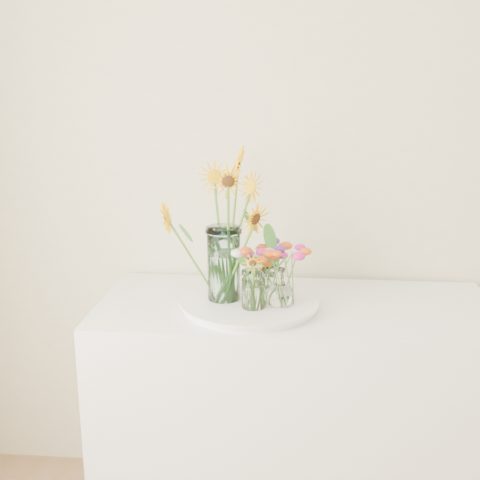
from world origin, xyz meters
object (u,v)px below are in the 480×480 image
(small_vase_b, at_px, (280,287))
(small_vase_c, at_px, (270,279))
(small_vase_a, at_px, (253,290))
(counter, at_px, (293,417))
(mason_jar, at_px, (224,264))
(tray, at_px, (249,304))

(small_vase_b, height_order, small_vase_c, small_vase_b)
(small_vase_a, bearing_deg, counter, 41.27)
(counter, relative_size, mason_jar, 5.32)
(counter, relative_size, small_vase_b, 10.38)
(tray, height_order, small_vase_a, small_vase_a)
(small_vase_a, distance_m, small_vase_b, 0.09)
(small_vase_a, xyz_separation_m, small_vase_b, (0.09, 0.03, 0.00))
(tray, distance_m, small_vase_b, 0.14)
(tray, distance_m, small_vase_a, 0.11)
(counter, height_order, mason_jar, mason_jar)
(mason_jar, distance_m, small_vase_b, 0.21)
(tray, bearing_deg, small_vase_a, -76.13)
(tray, relative_size, small_vase_a, 3.41)
(small_vase_b, distance_m, small_vase_c, 0.13)
(counter, bearing_deg, mason_jar, -168.90)
(tray, bearing_deg, counter, 17.23)
(mason_jar, relative_size, small_vase_b, 1.95)
(small_vase_c, bearing_deg, small_vase_b, -72.94)
(mason_jar, bearing_deg, small_vase_a, -35.53)
(small_vase_b, bearing_deg, tray, 158.10)
(counter, height_order, small_vase_b, small_vase_b)
(mason_jar, distance_m, small_vase_a, 0.15)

